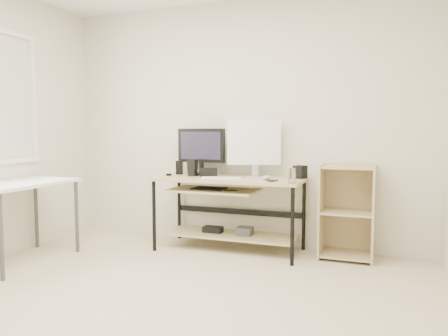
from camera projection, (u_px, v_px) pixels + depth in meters
room at (128, 116)px, 2.91m from camera, size 4.01×4.01×2.62m
desk at (227, 198)px, 4.45m from camera, size 1.50×0.65×0.75m
side_table at (20, 191)px, 4.03m from camera, size 0.60×1.00×0.75m
shelf_unit at (347, 211)px, 4.19m from camera, size 0.50×0.40×0.90m
black_monitor at (201, 148)px, 4.68m from camera, size 0.54×0.23×0.50m
white_imac at (254, 144)px, 4.46m from camera, size 0.53×0.25×0.59m
keyboard at (221, 178)px, 4.33m from camera, size 0.41×0.21×0.01m
mouse at (266, 177)px, 4.23m from camera, size 0.09×0.13×0.04m
center_speaker at (209, 172)px, 4.51m from camera, size 0.20×0.14×0.09m
speaker_left at (193, 167)px, 4.56m from camera, size 0.09×0.09×0.17m
speaker_right at (300, 172)px, 4.33m from camera, size 0.14×0.14×0.13m
audio_controller at (179, 168)px, 4.74m from camera, size 0.08×0.06×0.15m
volume_puck at (169, 175)px, 4.60m from camera, size 0.07×0.07×0.02m
smartphone at (273, 181)px, 4.10m from camera, size 0.09×0.13×0.01m
coaster at (292, 183)px, 3.92m from camera, size 0.10×0.10×0.01m
drinking_glass at (292, 175)px, 3.91m from camera, size 0.07×0.07×0.13m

